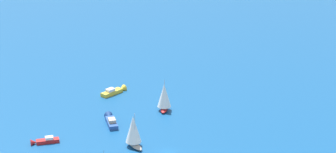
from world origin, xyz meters
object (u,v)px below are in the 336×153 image
at_px(sailboat_outer_ring_b, 164,97).
at_px(motorboat_offshore, 115,91).
at_px(motorboat_trailing, 44,141).
at_px(motorboat_outer_ring_c, 111,121).
at_px(sailboat_inshore, 133,131).

bearing_deg(sailboat_outer_ring_b, motorboat_offshore, -155.90).
height_order(motorboat_offshore, motorboat_trailing, motorboat_offshore).
height_order(motorboat_trailing, motorboat_outer_ring_c, motorboat_outer_ring_c).
xyz_separation_m(motorboat_offshore, motorboat_outer_ring_c, (24.46, -10.27, 0.02)).
bearing_deg(motorboat_outer_ring_c, sailboat_inshore, 1.80).
bearing_deg(sailboat_outer_ring_b, motorboat_outer_ring_c, -83.56).
xyz_separation_m(motorboat_trailing, motorboat_outer_ring_c, (-5.22, 23.39, 0.19)).
bearing_deg(motorboat_trailing, sailboat_inshore, 60.86).
xyz_separation_m(motorboat_offshore, sailboat_outer_ring_b, (22.18, 9.92, 4.12)).
relative_size(sailboat_outer_ring_b, motorboat_outer_ring_c, 0.97).
bearing_deg(motorboat_outer_ring_c, motorboat_offshore, 157.23).
distance_m(sailboat_inshore, motorboat_offshore, 44.32).
xyz_separation_m(sailboat_inshore, motorboat_outer_ring_c, (-18.59, -0.58, -4.17)).
bearing_deg(motorboat_offshore, motorboat_outer_ring_c, -22.77).
bearing_deg(sailboat_outer_ring_b, motorboat_trailing, -80.24).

